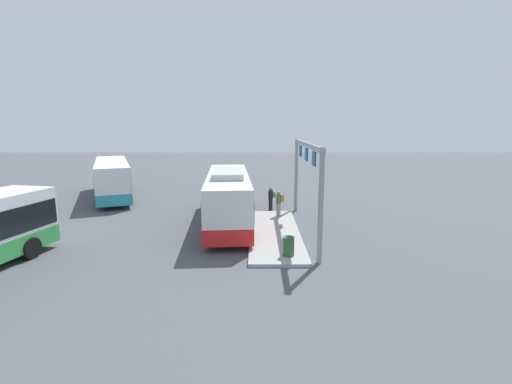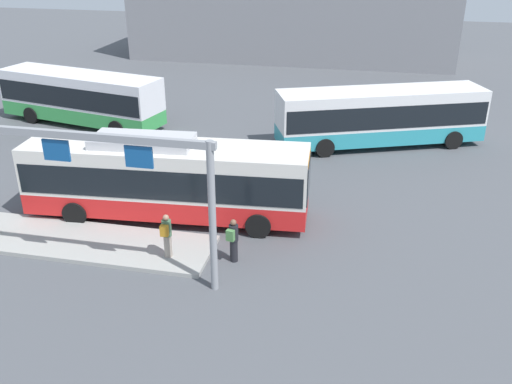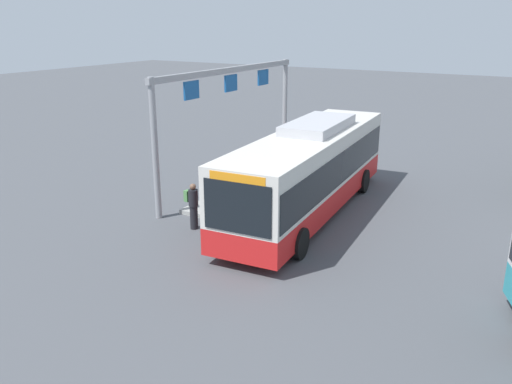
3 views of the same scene
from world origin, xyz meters
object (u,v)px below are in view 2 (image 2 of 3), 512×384
Objects in this scene: bus_main at (166,176)px; bus_background_left at (381,114)px; bus_background_right at (81,95)px; person_boarding at (233,240)px; person_waiting_near at (167,235)px.

bus_background_left is (8.34, 10.51, -0.03)m from bus_main.
bus_background_right is at bearing 127.16° from bus_main.
person_boarding is (12.84, -13.42, -0.89)m from bus_background_right.
bus_main is at bearing 61.70° from person_boarding.
person_waiting_near is at bearing -40.55° from bus_background_right.
bus_background_right reaches higher than person_waiting_near.
person_boarding is 2.35m from person_waiting_near.
bus_main is 3.56m from person_waiting_near.
bus_background_left and bus_background_right have the same top height.
bus_main reaches higher than person_boarding.
bus_main is 4.59m from person_boarding.
bus_background_right is 6.40× the size of person_boarding.
bus_background_left is 15.55m from person_waiting_near.
bus_background_right is at bearing 157.92° from bus_background_left.
bus_main is 6.94× the size of person_boarding.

